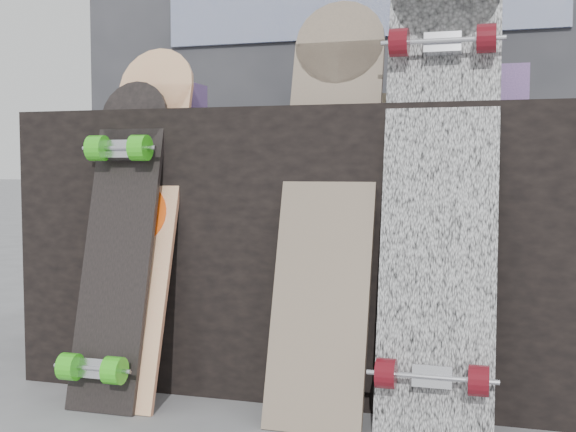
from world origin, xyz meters
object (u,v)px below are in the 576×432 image
(vendor_table, at_px, (309,245))
(skateboard_dark, at_px, (117,237))
(longboard_celtic, at_px, (329,189))
(longboard_cascadia, at_px, (440,169))
(longboard_geisha, at_px, (139,210))

(vendor_table, bearing_deg, skateboard_dark, -138.25)
(longboard_celtic, height_order, longboard_cascadia, longboard_cascadia)
(vendor_table, relative_size, longboard_geisha, 1.62)
(longboard_geisha, distance_m, longboard_cascadia, 0.83)
(vendor_table, xyz_separation_m, longboard_cascadia, (0.41, -0.33, 0.24))
(longboard_geisha, distance_m, longboard_celtic, 0.54)
(longboard_celtic, distance_m, skateboard_dark, 0.59)
(vendor_table, height_order, longboard_geisha, longboard_geisha)
(vendor_table, xyz_separation_m, skateboard_dark, (-0.44, -0.39, 0.05))
(longboard_celtic, bearing_deg, skateboard_dark, -170.87)
(longboard_cascadia, bearing_deg, skateboard_dark, -176.22)
(longboard_celtic, relative_size, skateboard_dark, 1.24)
(longboard_celtic, bearing_deg, vendor_table, 113.65)
(vendor_table, bearing_deg, longboard_cascadia, -38.67)
(vendor_table, bearing_deg, longboard_celtic, -66.35)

